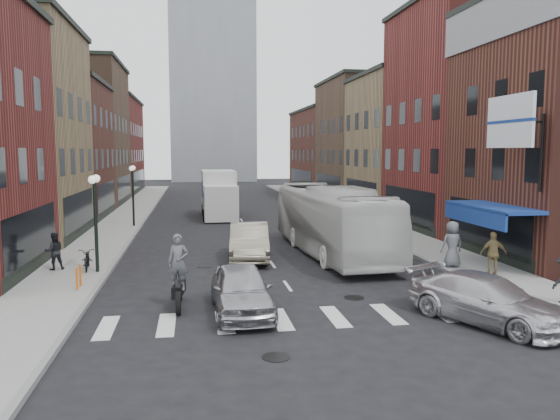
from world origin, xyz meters
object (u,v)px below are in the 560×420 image
at_px(bike_rack, 79,277).
at_px(ped_right_c, 452,244).
at_px(billboard_sign, 512,123).
at_px(streetlamp_far, 133,184).
at_px(transit_bus, 331,220).
at_px(curb_car, 487,300).
at_px(ped_left_solo, 54,251).
at_px(motorcycle_rider, 178,273).
at_px(sedan_left_near, 241,290).
at_px(ped_right_b, 493,253).
at_px(parked_bicycle, 87,258).
at_px(box_truck, 219,194).
at_px(streetlamp_near, 95,205).
at_px(sedan_left_far, 249,242).

bearing_deg(bike_rack, ped_right_c, 5.01).
distance_m(billboard_sign, streetlamp_far, 23.92).
distance_m(transit_bus, curb_car, 11.44).
bearing_deg(ped_left_solo, curb_car, 128.35).
distance_m(motorcycle_rider, curb_car, 9.55).
distance_m(sedan_left_near, ped_left_solo, 9.95).
height_order(curb_car, ped_right_b, ped_right_b).
height_order(parked_bicycle, ped_right_b, ped_right_b).
relative_size(bike_rack, motorcycle_rider, 0.33).
bearing_deg(ped_left_solo, box_truck, -132.06).
distance_m(streetlamp_near, bike_rack, 3.59).
bearing_deg(streetlamp_near, box_truck, 72.95).
bearing_deg(ped_left_solo, billboard_sign, 147.34).
bearing_deg(curb_car, bike_rack, 128.46).
bearing_deg(parked_bicycle, curb_car, -41.23).
distance_m(box_truck, parked_bicycle, 19.72).
bearing_deg(ped_right_b, streetlamp_near, 3.09).
height_order(streetlamp_far, motorcycle_rider, streetlamp_far).
relative_size(box_truck, curb_car, 1.67).
bearing_deg(transit_bus, ped_right_c, -49.17).
xyz_separation_m(box_truck, curb_car, (6.59, -27.45, -1.04)).
xyz_separation_m(streetlamp_far, sedan_left_near, (5.38, -20.19, -2.16)).
bearing_deg(parked_bicycle, bike_rack, -92.10).
xyz_separation_m(sedan_left_far, ped_right_c, (8.31, -3.76, 0.30)).
height_order(billboard_sign, box_truck, billboard_sign).
relative_size(curb_car, ped_left_solo, 3.12).
bearing_deg(streetlamp_near, sedan_left_far, 20.05).
bearing_deg(ped_right_b, motorcycle_rider, 24.24).
bearing_deg(parked_bicycle, transit_bus, 5.47).
height_order(sedan_left_far, ped_right_b, ped_right_b).
bearing_deg(transit_bus, motorcycle_rider, -134.48).
height_order(streetlamp_near, sedan_left_near, streetlamp_near).
distance_m(transit_bus, sedan_left_near, 10.57).
bearing_deg(ped_left_solo, transit_bus, 170.86).
distance_m(bike_rack, ped_right_b, 15.91).
relative_size(streetlamp_near, sedan_left_far, 0.81).
height_order(box_truck, curb_car, box_truck).
height_order(box_truck, ped_right_c, box_truck).
bearing_deg(transit_bus, sedan_left_near, -123.05).
xyz_separation_m(sedan_left_near, parked_bicycle, (-5.85, 6.69, -0.14)).
height_order(streetlamp_far, ped_right_c, streetlamp_far).
distance_m(streetlamp_far, sedan_left_far, 13.48).
bearing_deg(billboard_sign, ped_right_c, 119.30).
relative_size(parked_bicycle, ped_right_c, 0.91).
relative_size(streetlamp_far, motorcycle_rider, 1.69).
xyz_separation_m(box_truck, parked_bicycle, (-6.34, -18.64, -1.13)).
bearing_deg(parked_bicycle, ped_right_c, -13.99).
distance_m(motorcycle_rider, transit_bus, 10.92).
bearing_deg(motorcycle_rider, billboard_sign, 15.34).
xyz_separation_m(curb_car, ped_left_solo, (-14.28, 8.99, 0.22)).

